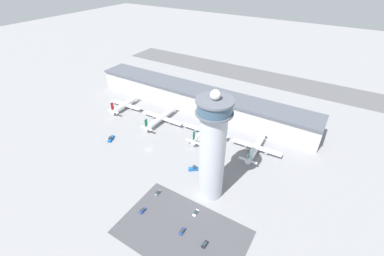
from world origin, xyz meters
The scene contains 16 objects.
ground_plane centered at (0.00, 0.00, 0.00)m, with size 1000.00×1000.00×0.00m, color gray.
terminal_building centered at (0.00, 70.00, 9.78)m, with size 206.94×25.00×19.36m.
runway_strip centered at (0.00, 171.16, 0.00)m, with size 310.41×44.00×0.01m, color #515154.
control_tower centered at (56.47, -12.02, 32.64)m, with size 18.40×18.40×66.17m.
parking_lot_surface centered at (57.04, -42.74, 0.00)m, with size 64.00×40.00×0.01m, color #424247.
airplane_gate_alpha centered at (-56.48, 35.71, 4.06)m, with size 33.09×32.37×12.94m.
airplane_gate_bravo centered at (-14.46, 34.62, 4.25)m, with size 39.06×39.85×12.56m.
airplane_gate_charlie centered at (25.31, 36.99, 4.18)m, with size 37.67×36.49×13.51m.
airplane_gate_delta centered at (66.19, 38.19, 4.18)m, with size 35.85×35.95×13.62m.
service_truck_catering centered at (38.47, -0.99, 1.11)m, with size 6.62×5.89×3.17m.
service_truck_fuel centered at (-32.04, -5.67, 0.98)m, with size 5.38×8.23×2.81m.
car_green_van centered at (57.18, -29.37, 0.56)m, with size 1.95×4.62×1.45m.
car_black_suv centered at (57.12, -42.48, 0.58)m, with size 1.98×4.50×1.50m.
car_grey_coupe centered at (30.93, -28.98, 0.58)m, with size 2.00×4.44×1.49m.
car_maroon_suv centered at (70.22, -42.70, 0.53)m, with size 2.06×4.15×1.38m.
car_blue_compact centered at (31.77, -43.34, 0.57)m, with size 1.91×4.09×1.47m.
Camera 1 is at (102.28, -106.44, 115.89)m, focal length 24.00 mm.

